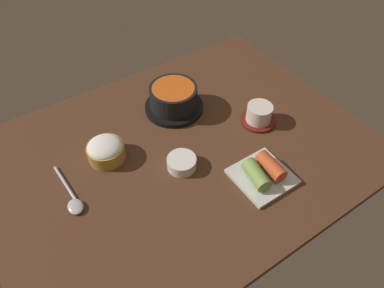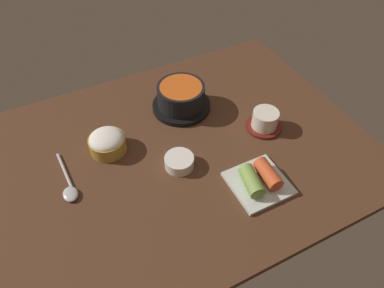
{
  "view_description": "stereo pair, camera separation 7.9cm",
  "coord_description": "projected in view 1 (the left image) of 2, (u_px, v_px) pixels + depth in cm",
  "views": [
    {
      "loc": [
        -33.29,
        -54.73,
        73.58
      ],
      "look_at": [
        2.0,
        -2.0,
        5.0
      ],
      "focal_mm": 33.09,
      "sensor_mm": 36.0,
      "label": 1
    },
    {
      "loc": [
        -26.47,
        -58.71,
        73.58
      ],
      "look_at": [
        2.0,
        -2.0,
        5.0
      ],
      "focal_mm": 33.09,
      "sensor_mm": 36.0,
      "label": 2
    }
  ],
  "objects": [
    {
      "name": "tea_cup_with_saucer",
      "position": [
        259.0,
        115.0,
        1.02
      ],
      "size": [
        10.17,
        10.17,
        5.78
      ],
      "color": "maroon",
      "rests_on": "dining_table"
    },
    {
      "name": "dining_table",
      "position": [
        182.0,
        152.0,
        0.97
      ],
      "size": [
        100.0,
        76.0,
        2.0
      ],
      "primitive_type": "cube",
      "color": "#4C2D1C",
      "rests_on": "ground"
    },
    {
      "name": "banchan_cup_center",
      "position": [
        182.0,
        163.0,
        0.91
      ],
      "size": [
        7.63,
        7.63,
        3.09
      ],
      "color": "white",
      "rests_on": "dining_table"
    },
    {
      "name": "rice_bowl",
      "position": [
        106.0,
        150.0,
        0.92
      ],
      "size": [
        9.85,
        9.85,
        5.9
      ],
      "color": "#B78C38",
      "rests_on": "dining_table"
    },
    {
      "name": "stone_pot",
      "position": [
        174.0,
        99.0,
        1.05
      ],
      "size": [
        17.51,
        17.51,
        8.0
      ],
      "color": "black",
      "rests_on": "dining_table"
    },
    {
      "name": "kimchi_plate",
      "position": [
        263.0,
        173.0,
        0.88
      ],
      "size": [
        13.72,
        13.72,
        4.83
      ],
      "color": "silver",
      "rests_on": "dining_table"
    },
    {
      "name": "spoon",
      "position": [
        73.0,
        200.0,
        0.84
      ],
      "size": [
        3.6,
        16.91,
        1.35
      ],
      "color": "#B7B7BC",
      "rests_on": "dining_table"
    }
  ]
}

